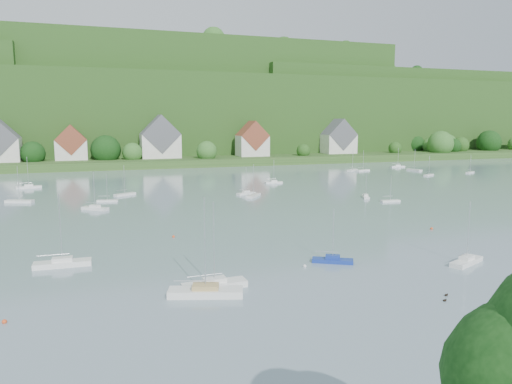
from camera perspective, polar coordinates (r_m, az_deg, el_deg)
far_shore_strip at (r=218.02m, az=-12.96°, el=3.77°), size 600.00×60.00×3.00m
forested_ridge at (r=285.75m, az=-14.47°, el=9.05°), size 620.00×181.22×69.89m
village_building_0 at (r=206.10m, az=-28.09°, el=4.98°), size 14.00×10.40×16.00m
village_building_1 at (r=205.63m, az=-21.07°, el=5.19°), size 12.00×9.36×14.00m
village_building_2 at (r=206.20m, az=-11.30°, el=6.01°), size 16.00×11.44×18.00m
village_building_3 at (r=213.27m, az=-0.45°, el=6.02°), size 13.00×10.40×15.50m
village_building_4 at (r=234.89m, az=9.77°, el=6.16°), size 15.00×10.40×16.50m
near_sailboat_0 at (r=53.94m, az=-4.95°, el=-10.82°), size 7.22×2.27×9.65m
near_sailboat_1 at (r=63.75m, az=9.08°, el=-7.93°), size 5.31×3.89×7.12m
near_sailboat_2 at (r=51.74m, az=-6.00°, el=-11.65°), size 8.13×4.47×10.57m
near_sailboat_3 at (r=68.04m, az=23.71°, el=-7.47°), size 6.25×4.02×8.21m
near_sailboat_6 at (r=66.10m, az=-21.98°, el=-7.80°), size 6.98×2.09×9.37m
mooring_buoy_0 at (r=50.79m, az=-27.69°, el=-13.61°), size 0.46×0.46×0.46m
mooring_buoy_1 at (r=61.52m, az=5.81°, el=-8.87°), size 0.46×0.46×0.46m
mooring_buoy_2 at (r=87.25m, az=20.12°, el=-4.18°), size 0.47×0.47×0.47m
mooring_buoy_3 at (r=77.53m, az=-9.77°, el=-5.32°), size 0.42×0.42×0.42m
duck_pair at (r=54.62m, az=21.57°, el=-11.58°), size 1.62×1.45×0.29m
far_sailboat_cluster at (r=137.93m, az=-2.43°, el=0.94°), size 198.18×72.80×8.71m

